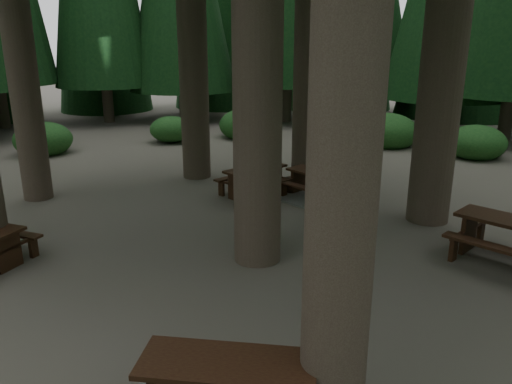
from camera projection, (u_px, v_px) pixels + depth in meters
The scene contains 5 objects.
ground at pixel (218, 251), 9.48m from camera, with size 80.00×80.00×0.00m, color #554F45.
picnic_table_b at pixel (256, 177), 12.72m from camera, with size 1.55×1.83×0.73m.
picnic_table_c at pixel (317, 190), 12.51m from camera, with size 2.25×1.94×0.70m.
picnic_table_d at pixel (512, 235), 8.82m from camera, with size 2.00×1.67×0.81m.
shrub_ring at pixel (272, 228), 9.49m from camera, with size 23.86×24.64×1.49m.
Camera 1 is at (6.12, -6.27, 3.85)m, focal length 35.00 mm.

